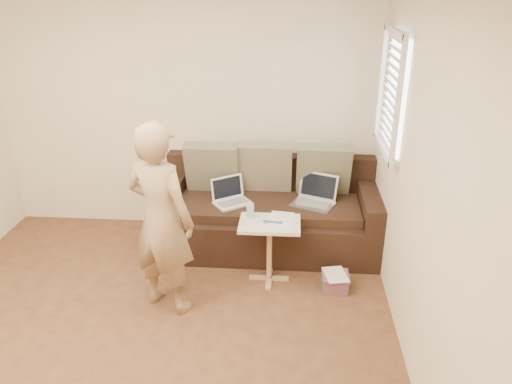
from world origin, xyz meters
TOP-DOWN VIEW (x-y plane):
  - floor at (0.00, 0.00)m, footprint 4.50×4.50m
  - wall_back at (0.00, 2.25)m, footprint 4.00×0.00m
  - wall_right at (2.00, 0.00)m, footprint 0.00×4.50m
  - window_blinds at (1.95, 1.50)m, footprint 0.12×0.88m
  - sofa at (0.90, 1.77)m, footprint 2.20×0.95m
  - pillow_left at (0.30, 1.97)m, footprint 0.55×0.29m
  - pillow_mid at (0.85, 2.02)m, footprint 0.55×0.27m
  - pillow_right at (1.45, 2.00)m, footprint 0.55×0.28m
  - laptop_silver at (1.35, 1.71)m, footprint 0.48×0.42m
  - laptop_white at (0.55, 1.67)m, footprint 0.43×0.41m
  - person at (0.09, 0.70)m, footprint 0.71×0.61m
  - side_table at (0.94, 1.15)m, footprint 0.54×0.38m
  - drinking_glass at (0.76, 1.24)m, footprint 0.07×0.07m
  - scissors at (0.97, 1.14)m, footprint 0.19×0.12m
  - paper_on_table at (1.04, 1.22)m, footprint 0.25×0.33m
  - striped_box at (1.55, 1.04)m, footprint 0.24×0.24m

SIDE VIEW (x-z plane):
  - floor at x=0.00m, z-range 0.00..0.00m
  - striped_box at x=1.55m, z-range 0.00..0.15m
  - side_table at x=0.94m, z-range 0.00..0.60m
  - sofa at x=0.90m, z-range 0.00..0.85m
  - laptop_silver at x=1.35m, z-range 0.39..0.65m
  - laptop_white at x=0.55m, z-range 0.39..0.65m
  - paper_on_table at x=1.04m, z-range 0.60..0.60m
  - scissors at x=0.97m, z-range 0.60..0.62m
  - drinking_glass at x=0.76m, z-range 0.60..0.72m
  - pillow_left at x=0.30m, z-range 0.51..1.07m
  - pillow_mid at x=0.85m, z-range 0.51..1.07m
  - pillow_right at x=1.45m, z-range 0.51..1.07m
  - person at x=0.09m, z-range 0.00..1.65m
  - wall_back at x=0.00m, z-range -0.70..3.30m
  - wall_right at x=2.00m, z-range -0.95..3.55m
  - window_blinds at x=1.95m, z-range 1.16..2.24m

